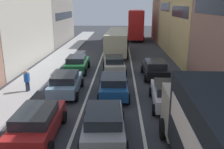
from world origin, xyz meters
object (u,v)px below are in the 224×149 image
at_px(coupe_centre_lane_fourth, 114,64).
at_px(removalist_box_truck, 215,133).
at_px(wagon_right_lane_far, 155,69).
at_px(wagon_left_lane_second, 37,122).
at_px(sedan_left_lane_third, 66,83).
at_px(bus_far_queue_secondary, 136,23).
at_px(bus_mid_queue_primary, 118,40).
at_px(sedan_centre_lane_second, 104,122).
at_px(pedestrian_near_kerb, 27,80).
at_px(hatchback_centre_lane_third, 114,85).
at_px(sedan_left_lane_fourth, 77,63).
at_px(sedan_right_lane_behind_truck, 168,93).

bearing_deg(coupe_centre_lane_fourth, removalist_box_truck, -169.36).
bearing_deg(removalist_box_truck, wagon_right_lane_far, 2.48).
relative_size(wagon_left_lane_second, sedan_left_lane_third, 1.00).
bearing_deg(bus_far_queue_secondary, bus_mid_queue_primary, 170.25).
bearing_deg(sedan_centre_lane_second, sedan_left_lane_third, 24.81).
bearing_deg(bus_far_queue_secondary, coupe_centre_lane_fourth, 174.65).
height_order(bus_mid_queue_primary, pedestrian_near_kerb, bus_mid_queue_primary).
bearing_deg(sedan_centre_lane_second, wagon_left_lane_second, 89.27).
height_order(sedan_left_lane_third, coupe_centre_lane_fourth, same).
xyz_separation_m(sedan_centre_lane_second, hatchback_centre_lane_third, (0.29, 5.51, 0.00)).
distance_m(hatchback_centre_lane_third, coupe_centre_lane_fourth, 6.11).
bearing_deg(pedestrian_near_kerb, sedan_centre_lane_second, 156.67).
xyz_separation_m(removalist_box_truck, coupe_centre_lane_fourth, (-3.72, 14.54, -1.18)).
bearing_deg(pedestrian_near_kerb, coupe_centre_lane_fourth, -113.95).
bearing_deg(bus_far_queue_secondary, wagon_right_lane_far, -176.60).
relative_size(coupe_centre_lane_fourth, sedan_left_lane_fourth, 1.01).
bearing_deg(sedan_centre_lane_second, sedan_left_lane_fourth, 12.89).
xyz_separation_m(hatchback_centre_lane_third, coupe_centre_lane_fourth, (-0.12, 6.11, 0.00)).
xyz_separation_m(coupe_centre_lane_fourth, wagon_right_lane_far, (3.51, -1.59, 0.00)).
bearing_deg(pedestrian_near_kerb, hatchback_centre_lane_third, -161.34).
bearing_deg(sedan_centre_lane_second, pedestrian_near_kerb, 41.74).
relative_size(wagon_left_lane_second, pedestrian_near_kerb, 2.62).
bearing_deg(sedan_right_lane_behind_truck, sedan_left_lane_fourth, 44.60).
bearing_deg(pedestrian_near_kerb, wagon_right_lane_far, -134.21).
bearing_deg(wagon_left_lane_second, sedan_left_lane_fourth, -0.38).
distance_m(removalist_box_truck, sedan_left_lane_fourth, 16.34).
bearing_deg(wagon_left_lane_second, removalist_box_truck, -113.33).
relative_size(wagon_left_lane_second, hatchback_centre_lane_third, 1.00).
bearing_deg(hatchback_centre_lane_third, sedan_centre_lane_second, 175.22).
relative_size(sedan_centre_lane_second, wagon_right_lane_far, 1.02).
relative_size(coupe_centre_lane_fourth, pedestrian_near_kerb, 2.66).
height_order(wagon_left_lane_second, sedan_left_lane_fourth, same).
xyz_separation_m(sedan_left_lane_third, sedan_right_lane_behind_truck, (6.71, -1.88, 0.00)).
distance_m(wagon_left_lane_second, wagon_right_lane_far, 12.19).
height_order(sedan_centre_lane_second, coupe_centre_lane_fourth, same).
distance_m(coupe_centre_lane_fourth, pedestrian_near_kerb, 8.27).
height_order(hatchback_centre_lane_third, sedan_left_lane_fourth, same).
bearing_deg(coupe_centre_lane_fourth, sedan_centre_lane_second, 175.45).
height_order(hatchback_centre_lane_third, wagon_right_lane_far, same).
relative_size(hatchback_centre_lane_third, bus_mid_queue_primary, 0.41).
bearing_deg(sedan_left_lane_third, removalist_box_truck, -143.31).
bearing_deg(pedestrian_near_kerb, bus_mid_queue_primary, -90.62).
bearing_deg(wagon_left_lane_second, sedan_right_lane_behind_truck, -60.43).
bearing_deg(bus_mid_queue_primary, wagon_right_lane_far, -160.40).
bearing_deg(sedan_right_lane_behind_truck, hatchback_centre_lane_third, 67.75).
distance_m(sedan_centre_lane_second, wagon_right_lane_far, 10.68).
bearing_deg(bus_far_queue_secondary, hatchback_centre_lane_third, 176.60).
height_order(coupe_centre_lane_fourth, sedan_right_lane_behind_truck, same).
bearing_deg(sedan_left_lane_third, bus_far_queue_secondary, -14.49).
height_order(sedan_left_lane_third, bus_far_queue_secondary, bus_far_queue_secondary).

